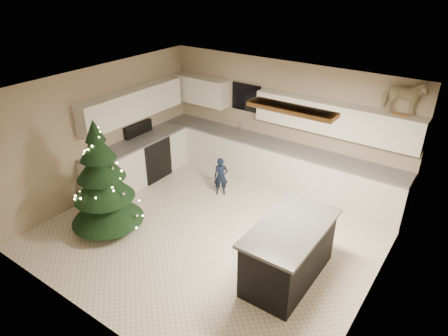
% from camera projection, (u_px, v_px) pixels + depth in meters
% --- Properties ---
extents(ground_plane, '(5.50, 5.50, 0.00)m').
position_uv_depth(ground_plane, '(213.00, 232.00, 7.19)').
color(ground_plane, silver).
extents(room_shell, '(5.52, 5.02, 2.61)m').
position_uv_depth(room_shell, '(213.00, 143.00, 6.36)').
color(room_shell, tan).
rests_on(room_shell, ground_plane).
extents(cabinetry, '(5.50, 3.20, 2.00)m').
position_uv_depth(cabinetry, '(224.00, 150.00, 8.49)').
color(cabinetry, silver).
rests_on(cabinetry, ground_plane).
extents(island, '(0.90, 1.70, 0.95)m').
position_uv_depth(island, '(289.00, 252.00, 5.95)').
color(island, black).
rests_on(island, ground_plane).
extents(bar_stool, '(0.30, 0.30, 0.58)m').
position_uv_depth(bar_stool, '(264.00, 233.00, 6.44)').
color(bar_stool, brown).
rests_on(bar_stool, ground_plane).
extents(christmas_tree, '(1.32, 1.27, 2.10)m').
position_uv_depth(christmas_tree, '(103.00, 187.00, 6.90)').
color(christmas_tree, '#3F2816').
rests_on(christmas_tree, ground_plane).
extents(toddler, '(0.35, 0.33, 0.80)m').
position_uv_depth(toddler, '(221.00, 177.00, 8.18)').
color(toddler, black).
rests_on(toddler, ground_plane).
extents(rocking_horse, '(0.73, 0.40, 0.62)m').
position_uv_depth(rocking_horse, '(404.00, 97.00, 6.64)').
color(rocking_horse, brown).
rests_on(rocking_horse, cabinetry).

